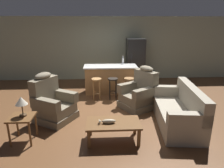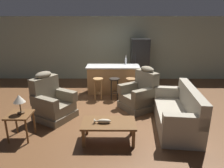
{
  "view_description": "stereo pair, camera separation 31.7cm",
  "coord_description": "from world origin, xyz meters",
  "px_view_note": "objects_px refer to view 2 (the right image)",
  "views": [
    {
      "loc": [
        -0.3,
        -5.31,
        2.37
      ],
      "look_at": [
        -0.02,
        -0.1,
        0.75
      ],
      "focal_mm": 32.0,
      "sensor_mm": 36.0,
      "label": 1
    },
    {
      "loc": [
        0.01,
        -5.32,
        2.37
      ],
      "look_at": [
        -0.02,
        -0.1,
        0.75
      ],
      "focal_mm": 32.0,
      "sensor_mm": 36.0,
      "label": 2
    }
  ],
  "objects_px": {
    "coffee_table": "(109,125)",
    "end_table": "(20,118)",
    "recliner_near_lamp": "(52,102)",
    "kitchen_island": "(113,79)",
    "bottle_tall_green": "(126,61)",
    "bar_stool_middle": "(114,85)",
    "recliner_near_island": "(140,94)",
    "table_lamp": "(19,100)",
    "bar_stool_right": "(131,85)",
    "bar_stool_left": "(98,85)",
    "refrigerator": "(139,61)",
    "fish_figurine": "(102,121)",
    "couch": "(178,113)"
  },
  "relations": [
    {
      "from": "coffee_table",
      "to": "end_table",
      "type": "distance_m",
      "value": 1.85
    },
    {
      "from": "recliner_near_lamp",
      "to": "kitchen_island",
      "type": "xyz_separation_m",
      "value": [
        1.54,
        1.98,
        0.06
      ]
    },
    {
      "from": "bottle_tall_green",
      "to": "bar_stool_middle",
      "type": "bearing_deg",
      "value": -114.35
    },
    {
      "from": "recliner_near_island",
      "to": "bottle_tall_green",
      "type": "relative_size",
      "value": 3.96
    },
    {
      "from": "table_lamp",
      "to": "bar_stool_middle",
      "type": "height_order",
      "value": "table_lamp"
    },
    {
      "from": "end_table",
      "to": "bar_stool_right",
      "type": "xyz_separation_m",
      "value": [
        2.49,
        2.31,
        0.01
      ]
    },
    {
      "from": "table_lamp",
      "to": "bar_stool_middle",
      "type": "relative_size",
      "value": 0.6
    },
    {
      "from": "end_table",
      "to": "kitchen_island",
      "type": "relative_size",
      "value": 0.31
    },
    {
      "from": "kitchen_island",
      "to": "bar_stool_left",
      "type": "relative_size",
      "value": 2.65
    },
    {
      "from": "recliner_near_lamp",
      "to": "bar_stool_middle",
      "type": "xyz_separation_m",
      "value": [
        1.59,
        1.35,
        0.05
      ]
    },
    {
      "from": "coffee_table",
      "to": "kitchen_island",
      "type": "relative_size",
      "value": 0.61
    },
    {
      "from": "recliner_near_island",
      "to": "end_table",
      "type": "height_order",
      "value": "recliner_near_island"
    },
    {
      "from": "bar_stool_right",
      "to": "bottle_tall_green",
      "type": "distance_m",
      "value": 1.08
    },
    {
      "from": "coffee_table",
      "to": "bar_stool_right",
      "type": "relative_size",
      "value": 1.62
    },
    {
      "from": "bar_stool_right",
      "to": "refrigerator",
      "type": "xyz_separation_m",
      "value": [
        0.48,
        1.83,
        0.41
      ]
    },
    {
      "from": "fish_figurine",
      "to": "bottle_tall_green",
      "type": "height_order",
      "value": "bottle_tall_green"
    },
    {
      "from": "table_lamp",
      "to": "bar_stool_right",
      "type": "relative_size",
      "value": 0.6
    },
    {
      "from": "couch",
      "to": "bar_stool_right",
      "type": "relative_size",
      "value": 2.91
    },
    {
      "from": "coffee_table",
      "to": "table_lamp",
      "type": "xyz_separation_m",
      "value": [
        -1.82,
        0.1,
        0.5
      ]
    },
    {
      "from": "coffee_table",
      "to": "kitchen_island",
      "type": "distance_m",
      "value": 3.02
    },
    {
      "from": "bar_stool_right",
      "to": "refrigerator",
      "type": "height_order",
      "value": "refrigerator"
    },
    {
      "from": "coffee_table",
      "to": "bar_stool_middle",
      "type": "xyz_separation_m",
      "value": [
        0.13,
        2.39,
        0.11
      ]
    },
    {
      "from": "end_table",
      "to": "table_lamp",
      "type": "distance_m",
      "value": 0.41
    },
    {
      "from": "kitchen_island",
      "to": "bottle_tall_green",
      "type": "bearing_deg",
      "value": 30.34
    },
    {
      "from": "table_lamp",
      "to": "refrigerator",
      "type": "xyz_separation_m",
      "value": [
        2.95,
        4.11,
        0.01
      ]
    },
    {
      "from": "bar_stool_right",
      "to": "table_lamp",
      "type": "bearing_deg",
      "value": -137.23
    },
    {
      "from": "recliner_near_lamp",
      "to": "bar_stool_left",
      "type": "bearing_deg",
      "value": 81.63
    },
    {
      "from": "end_table",
      "to": "bar_stool_left",
      "type": "distance_m",
      "value": 2.73
    },
    {
      "from": "recliner_near_lamp",
      "to": "bar_stool_right",
      "type": "relative_size",
      "value": 1.76
    },
    {
      "from": "couch",
      "to": "refrigerator",
      "type": "relative_size",
      "value": 1.12
    },
    {
      "from": "recliner_near_island",
      "to": "bottle_tall_green",
      "type": "xyz_separation_m",
      "value": [
        -0.32,
        1.61,
        0.64
      ]
    },
    {
      "from": "recliner_near_lamp",
      "to": "bar_stool_right",
      "type": "bearing_deg",
      "value": 62.75
    },
    {
      "from": "table_lamp",
      "to": "bar_stool_right",
      "type": "xyz_separation_m",
      "value": [
        2.47,
        2.28,
        -0.4
      ]
    },
    {
      "from": "end_table",
      "to": "fish_figurine",
      "type": "bearing_deg",
      "value": -3.99
    },
    {
      "from": "table_lamp",
      "to": "bottle_tall_green",
      "type": "height_order",
      "value": "bottle_tall_green"
    },
    {
      "from": "bar_stool_right",
      "to": "fish_figurine",
      "type": "bearing_deg",
      "value": -107.68
    },
    {
      "from": "kitchen_island",
      "to": "refrigerator",
      "type": "relative_size",
      "value": 1.02
    },
    {
      "from": "couch",
      "to": "bar_stool_right",
      "type": "distance_m",
      "value": 2.03
    },
    {
      "from": "recliner_near_island",
      "to": "end_table",
      "type": "bearing_deg",
      "value": -1.34
    },
    {
      "from": "recliner_near_island",
      "to": "table_lamp",
      "type": "bearing_deg",
      "value": -1.47
    },
    {
      "from": "end_table",
      "to": "bar_stool_middle",
      "type": "relative_size",
      "value": 0.82
    },
    {
      "from": "fish_figurine",
      "to": "recliner_near_lamp",
      "type": "xyz_separation_m",
      "value": [
        -1.34,
        1.08,
        -0.04
      ]
    },
    {
      "from": "recliner_near_island",
      "to": "refrigerator",
      "type": "relative_size",
      "value": 0.68
    },
    {
      "from": "kitchen_island",
      "to": "refrigerator",
      "type": "xyz_separation_m",
      "value": [
        1.05,
        1.2,
        0.4
      ]
    },
    {
      "from": "recliner_near_lamp",
      "to": "kitchen_island",
      "type": "relative_size",
      "value": 0.67
    },
    {
      "from": "fish_figurine",
      "to": "recliner_near_lamp",
      "type": "bearing_deg",
      "value": 141.12
    },
    {
      "from": "coffee_table",
      "to": "kitchen_island",
      "type": "xyz_separation_m",
      "value": [
        0.08,
        3.02,
        0.11
      ]
    },
    {
      "from": "end_table",
      "to": "refrigerator",
      "type": "relative_size",
      "value": 0.32
    },
    {
      "from": "bar_stool_middle",
      "to": "couch",
      "type": "bearing_deg",
      "value": -50.17
    },
    {
      "from": "bar_stool_left",
      "to": "bar_stool_middle",
      "type": "xyz_separation_m",
      "value": [
        0.52,
        0.0,
        0.0
      ]
    }
  ]
}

